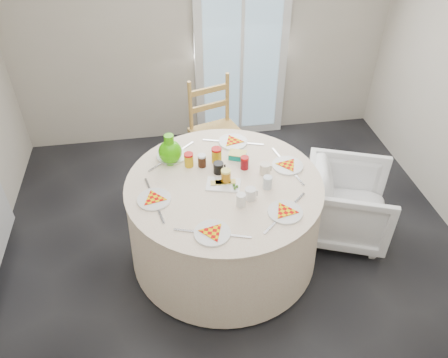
{
  "coord_description": "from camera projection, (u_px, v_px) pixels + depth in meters",
  "views": [
    {
      "loc": [
        -0.49,
        -2.42,
        2.85
      ],
      "look_at": [
        -0.09,
        0.1,
        0.8
      ],
      "focal_mm": 35.0,
      "sensor_mm": 36.0,
      "label": 1
    }
  ],
  "objects": [
    {
      "name": "green_pitcher",
      "position": [
        170.0,
        151.0,
        3.44
      ],
      "size": [
        0.19,
        0.19,
        0.24
      ],
      "primitive_type": null,
      "rotation": [
        0.0,
        0.0,
        -0.03
      ],
      "color": "#38BC02",
      "rests_on": "table"
    },
    {
      "name": "butter_tub",
      "position": [
        238.0,
        156.0,
        3.52
      ],
      "size": [
        0.17,
        0.14,
        0.06
      ],
      "primitive_type": "cube",
      "rotation": [
        0.0,
        0.0,
        -0.39
      ],
      "color": "#039483",
      "rests_on": "table"
    },
    {
      "name": "floor",
      "position": [
        236.0,
        258.0,
        3.71
      ],
      "size": [
        4.0,
        4.0,
        0.0
      ],
      "primitive_type": "plane",
      "color": "black",
      "rests_on": "ground"
    },
    {
      "name": "place_settings",
      "position": [
        224.0,
        182.0,
        3.29
      ],
      "size": [
        1.66,
        1.66,
        0.02
      ],
      "primitive_type": null,
      "rotation": [
        0.0,
        0.0,
        -0.3
      ],
      "color": "white",
      "rests_on": "table"
    },
    {
      "name": "wall_back",
      "position": [
        202.0,
        24.0,
        4.43
      ],
      "size": [
        4.0,
        0.02,
        2.6
      ],
      "primitive_type": "cube",
      "color": "#BCB5A3",
      "rests_on": "floor"
    },
    {
      "name": "armchair",
      "position": [
        348.0,
        198.0,
        3.72
      ],
      "size": [
        0.86,
        0.89,
        0.72
      ],
      "primitive_type": "imported",
      "rotation": [
        0.0,
        0.0,
        1.21
      ],
      "color": "white",
      "rests_on": "floor"
    },
    {
      "name": "wooden_chair",
      "position": [
        218.0,
        137.0,
        4.31
      ],
      "size": [
        0.58,
        0.56,
        1.04
      ],
      "primitive_type": null,
      "rotation": [
        0.0,
        0.0,
        0.31
      ],
      "color": "tan",
      "rests_on": "floor"
    },
    {
      "name": "table",
      "position": [
        224.0,
        220.0,
        3.54
      ],
      "size": [
        1.55,
        1.55,
        0.78
      ],
      "primitive_type": "cylinder",
      "color": "white",
      "rests_on": "floor"
    },
    {
      "name": "jar_cluster",
      "position": [
        215.0,
        162.0,
        3.41
      ],
      "size": [
        0.54,
        0.37,
        0.14
      ],
      "primitive_type": null,
      "rotation": [
        0.0,
        0.0,
        -0.28
      ],
      "color": "#8C591B",
      "rests_on": "table"
    },
    {
      "name": "cheese_platter",
      "position": [
        223.0,
        185.0,
        3.26
      ],
      "size": [
        0.29,
        0.22,
        0.03
      ],
      "primitive_type": null,
      "rotation": [
        0.0,
        0.0,
        -0.26
      ],
      "color": "white",
      "rests_on": "table"
    },
    {
      "name": "mugs_glasses",
      "position": [
        244.0,
        175.0,
        3.29
      ],
      "size": [
        0.7,
        0.7,
        0.11
      ],
      "primitive_type": null,
      "rotation": [
        0.0,
        0.0,
        0.18
      ],
      "color": "#A9A9A9",
      "rests_on": "table"
    },
    {
      "name": "glass_door",
      "position": [
        241.0,
        47.0,
        4.6
      ],
      "size": [
        1.0,
        0.08,
        2.1
      ],
      "primitive_type": "cube",
      "color": "silver",
      "rests_on": "floor"
    }
  ]
}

